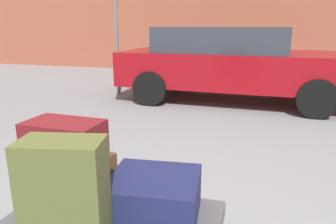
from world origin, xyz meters
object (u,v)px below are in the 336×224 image
duffel_bag_brown_front_right (68,180)px  duffel_bag_maroon_topmost_pile (64,138)px  suitcase_navy_center (154,197)px  no_parking_sign (116,23)px  suitcase_olive_rear_right (65,198)px  parked_car (231,62)px

duffel_bag_brown_front_right → duffel_bag_maroon_topmost_pile: 0.27m
suitcase_navy_center → no_parking_sign: bearing=111.0°
duffel_bag_brown_front_right → no_parking_sign: size_ratio=0.22×
duffel_bag_brown_front_right → suitcase_olive_rear_right: size_ratio=0.91×
duffel_bag_maroon_topmost_pile → suitcase_navy_center: bearing=5.8°
duffel_bag_brown_front_right → suitcase_olive_rear_right: (0.24, -0.37, 0.12)m
duffel_bag_maroon_topmost_pile → parked_car: size_ratio=0.10×
suitcase_olive_rear_right → parked_car: size_ratio=0.13×
suitcase_navy_center → duffel_bag_brown_front_right: bearing=177.1°
suitcase_navy_center → no_parking_sign: size_ratio=0.21×
suitcase_olive_rear_right → duffel_bag_brown_front_right: bearing=110.3°
duffel_bag_brown_front_right → duffel_bag_maroon_topmost_pile: bearing=0.0°
duffel_bag_brown_front_right → suitcase_navy_center: bearing=16.6°
duffel_bag_brown_front_right → suitcase_olive_rear_right: 0.45m
suitcase_olive_rear_right → parked_car: (0.28, 5.15, 0.13)m
suitcase_navy_center → no_parking_sign: no_parking_sign is taller
no_parking_sign → duffel_bag_maroon_topmost_pile: bearing=-68.4°
duffel_bag_brown_front_right → suitcase_olive_rear_right: suitcase_olive_rear_right is taller
suitcase_navy_center → duffel_bag_maroon_topmost_pile: 0.64m
duffel_bag_brown_front_right → no_parking_sign: (-1.86, 4.70, 0.99)m
duffel_bag_brown_front_right → duffel_bag_maroon_topmost_pile: (0.00, 0.00, 0.27)m
duffel_bag_maroon_topmost_pile → no_parking_sign: (-1.86, 4.70, 0.71)m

